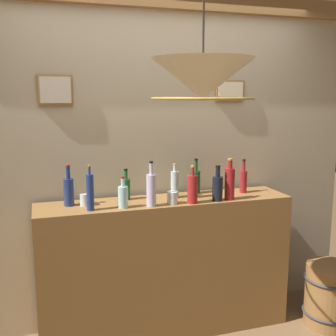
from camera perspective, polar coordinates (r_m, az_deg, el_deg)
The scene contains 18 objects.
panelled_rear_partition at distance 3.27m, azimuth -1.74°, elevation 2.90°, with size 3.41×0.15×2.67m.
bar_shelf_unit at distance 3.24m, azimuth -0.27°, elevation -13.45°, with size 1.90×0.41×1.05m, color olive.
liquor_bottle_rye at distance 3.27m, azimuth 3.88°, elevation -1.79°, with size 0.07×0.07×0.28m.
liquor_bottle_port at distance 2.82m, azimuth -10.72°, elevation -3.28°, with size 0.05×0.05×0.31m.
liquor_bottle_scotch at distance 2.88m, azimuth -2.33°, elevation -2.98°, with size 0.07×0.07×0.32m.
liquor_bottle_amaro at distance 3.05m, azimuth 6.87°, elevation -2.67°, with size 0.08×0.08×0.26m.
liquor_bottle_whiskey at distance 2.97m, azimuth -13.57°, elevation -3.05°, with size 0.07×0.07×0.29m.
liquor_bottle_vodka at distance 3.08m, azimuth -5.84°, elevation -2.78°, with size 0.06×0.06×0.23m.
liquor_bottle_mezcal at distance 3.34m, azimuth 10.38°, elevation -1.68°, with size 0.06×0.06×0.27m.
liquor_bottle_sherry at distance 3.12m, azimuth 3.40°, elevation -2.29°, with size 0.05×0.05×0.25m.
liquor_bottle_tequila at distance 2.86m, azimuth -6.24°, elevation -3.91°, with size 0.07×0.07×0.22m.
liquor_bottle_gin at distance 2.96m, azimuth 3.41°, elevation -2.87°, with size 0.07×0.07×0.27m.
liquor_bottle_rum at distance 3.12m, azimuth 0.95°, elevation -2.20°, with size 0.06×0.06×0.26m.
liquor_bottle_bourbon at distance 3.09m, azimuth 8.53°, elevation -2.05°, with size 0.07×0.07×0.31m.
glass_tumbler_rocks at distance 2.95m, azimuth 0.60°, elevation -4.14°, with size 0.08×0.08×0.09m.
glass_tumbler_highball at distance 2.97m, azimuth -11.42°, elevation -4.33°, with size 0.07×0.07×0.08m.
pendant_lamp at distance 2.41m, azimuth 4.83°, elevation 12.02°, with size 0.59×0.59×0.60m.
wooden_barrel at distance 3.66m, azimuth 21.35°, elevation -16.03°, with size 0.40×0.40×0.50m.
Camera 1 is at (-0.88, -2.03, 1.81)m, focal length 44.05 mm.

